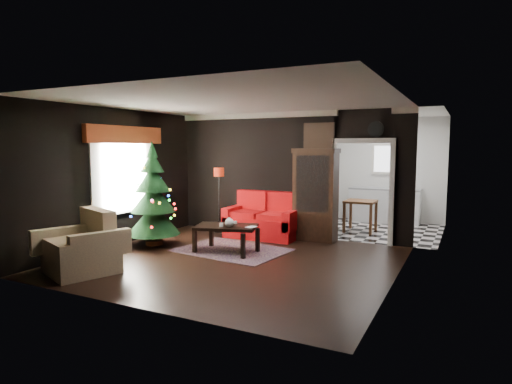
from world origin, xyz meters
The scene contains 26 objects.
floor centered at (0.00, 0.00, 0.00)m, with size 5.50×5.50×0.00m, color black.
ceiling centered at (0.00, 0.00, 2.80)m, with size 5.50×5.50×0.00m, color white.
wall_back centered at (0.00, 2.50, 1.40)m, with size 5.50×5.50×0.00m, color black.
wall_front centered at (0.00, -2.50, 1.40)m, with size 5.50×5.50×0.00m, color black.
wall_left centered at (-2.75, 0.00, 1.40)m, with size 5.50×5.50×0.00m, color black.
wall_right centered at (2.75, 0.00, 1.40)m, with size 5.50×5.50×0.00m, color black.
doorway centered at (1.70, 2.50, 1.05)m, with size 1.10×0.10×2.10m, color silver, non-canonical shape.
left_window centered at (-2.71, 0.20, 1.45)m, with size 0.05×1.60×1.40m, color white.
valance centered at (-2.63, 0.20, 2.27)m, with size 0.12×2.10×0.35m, color maroon.
kitchen_floor centered at (1.70, 4.00, 0.00)m, with size 3.00×3.00×0.00m, color silver.
kitchen_window centered at (1.70, 5.45, 1.70)m, with size 0.70×0.06×0.70m, color white.
rug centered at (-0.41, 0.66, 0.01)m, with size 2.04×1.49×0.01m, color #48343D.
loveseat centered at (-0.40, 2.05, 0.50)m, with size 1.70×0.90×1.00m, color maroon, non-canonical shape.
curio_cabinet centered at (0.75, 2.27, 0.95)m, with size 0.90×0.45×1.90m, color black, non-canonical shape.
floor_lamp centered at (-1.33, 1.70, 0.83)m, with size 0.25×0.25×1.45m, color black, non-canonical shape.
christmas_tree centered at (-2.04, 0.30, 1.05)m, with size 1.07×1.07×2.05m, color black, non-canonical shape.
armchair centered at (-1.84, -1.71, 0.46)m, with size 1.03×1.03×1.05m, color #C8B982, non-canonical shape.
coffee_table centered at (-0.43, 0.48, 0.27)m, with size 1.14×0.69×0.51m, color black, non-canonical shape.
teapot centered at (-0.29, 0.36, 0.62)m, with size 0.19×0.19×0.18m, color silver, non-canonical shape.
cup_a centered at (-0.36, 0.73, 0.55)m, with size 0.06×0.06×0.05m, color beige.
cup_b centered at (-0.46, 0.34, 0.56)m, with size 0.08×0.08×0.07m, color silver.
book centered at (0.03, 0.52, 0.63)m, with size 0.15×0.02×0.20m, color #7E6951.
wall_clock centered at (1.95, 2.45, 2.38)m, with size 0.32×0.32×0.06m, color white.
painting centered at (0.75, 2.46, 2.25)m, with size 0.62×0.05×0.52m, color #BD7145.
kitchen_counter centered at (1.70, 5.20, 0.45)m, with size 1.80×0.60×0.90m, color silver.
kitchen_table centered at (1.40, 3.70, 0.38)m, with size 0.70×0.70×0.75m, color #543019, non-canonical shape.
Camera 1 is at (3.69, -6.49, 2.02)m, focal length 30.05 mm.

